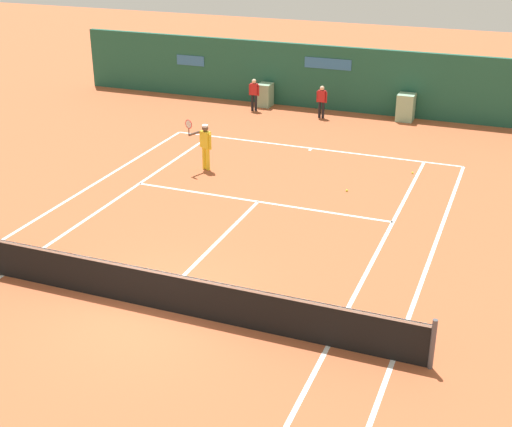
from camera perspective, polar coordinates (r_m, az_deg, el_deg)
name	(u,v)px	position (r m, az deg, el deg)	size (l,w,h in m)	color
ground_plane	(164,295)	(16.23, -7.37, -6.49)	(80.00, 80.00, 0.01)	#B25633
tennis_net	(150,287)	(15.55, -8.47, -5.86)	(12.10, 0.10, 1.07)	#4C4C51
sponsor_back_wall	(350,81)	(30.20, 7.56, 10.50)	(25.00, 1.02, 2.67)	#1E5642
player_on_baseline	(205,143)	(23.26, -4.13, 5.69)	(0.77, 0.63, 1.77)	yellow
ball_kid_right_post	(254,93)	(30.14, -0.15, 9.67)	(0.45, 0.19, 1.35)	black
ball_kid_left_post	(322,100)	(29.22, 5.29, 9.09)	(0.44, 0.18, 1.32)	black
tennis_ball_mid_court	(413,173)	(23.67, 12.44, 3.21)	(0.07, 0.07, 0.07)	#CCE033
tennis_ball_by_sideline	(347,190)	(21.86, 7.30, 1.84)	(0.07, 0.07, 0.07)	#CCE033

